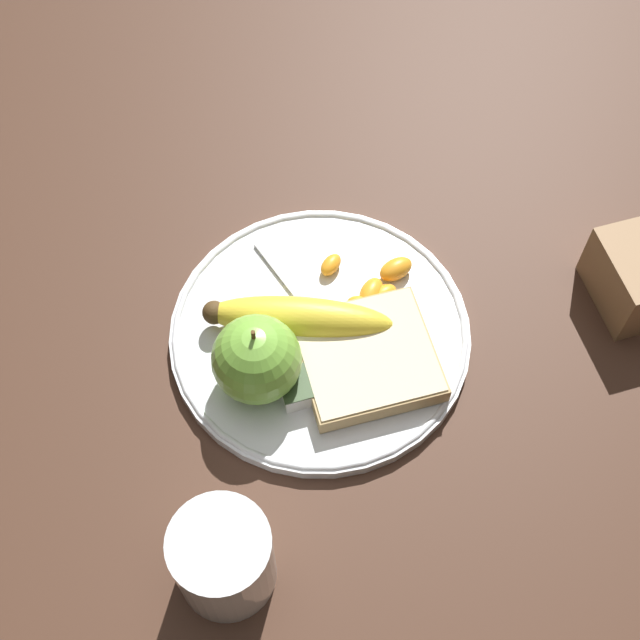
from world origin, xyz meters
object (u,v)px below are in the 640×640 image
jam_packet (304,386)px  apple (257,360)px  banana (297,318)px  bread_slice (367,358)px  fork (317,317)px  juice_glass (224,560)px  plate (320,333)px

jam_packet → apple: bearing=147.5°
banana → bread_slice: size_ratio=1.43×
bread_slice → fork: 0.07m
fork → jam_packet: size_ratio=3.98×
juice_glass → banana: (0.11, 0.20, -0.01)m
plate → fork: fork is taller
apple → bread_slice: 0.10m
apple → juice_glass: bearing=-113.1°
apple → jam_packet: apple is taller
plate → bread_slice: bearing=-55.0°
plate → bread_slice: (0.03, -0.04, 0.02)m
apple → banana: (0.05, 0.04, -0.02)m
banana → jam_packet: bearing=-100.4°
plate → banana: bearing=158.4°
banana → fork: 0.03m
juice_glass → apple: 0.17m
plate → jam_packet: 0.06m
juice_glass → banana: size_ratio=0.51×
plate → juice_glass: size_ratio=3.20×
apple → plate: bearing=26.4°
juice_glass → apple: apple is taller
juice_glass → banana: juice_glass is taller
juice_glass → banana: bearing=60.0°
jam_packet → banana: bearing=79.6°
apple → jam_packet: bearing=-32.5°
plate → juice_glass: 0.23m
bread_slice → jam_packet: 0.06m
juice_glass → jam_packet: (0.10, 0.13, -0.02)m
fork → banana: bearing=-91.0°
plate → jam_packet: jam_packet is taller
fork → jam_packet: (-0.03, -0.07, 0.01)m
apple → fork: size_ratio=0.52×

